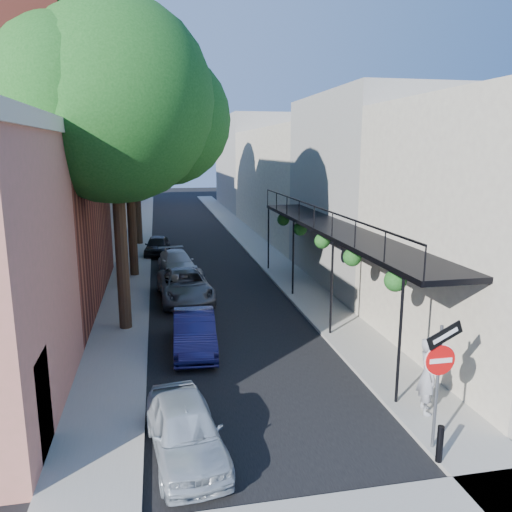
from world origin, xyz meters
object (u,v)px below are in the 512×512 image
oak_mid (136,137)px  parked_car_c (185,286)px  bollard (440,444)px  parked_car_b (195,332)px  oak_near (127,106)px  pedestrian (428,375)px  sign_post (440,365)px  oak_far (141,122)px  parked_car_d (177,262)px  parked_car_e (157,246)px  parked_car_a (185,429)px

oak_mid → parked_car_c: size_ratio=2.16×
bollard → parked_car_b: 8.45m
oak_near → pedestrian: 12.61m
sign_post → oak_far: oak_far is taller
oak_mid → parked_car_c: (1.95, -4.91, -6.40)m
parked_car_b → parked_car_d: (-0.12, 10.70, -0.05)m
parked_car_c → parked_car_e: size_ratio=1.34×
oak_far → parked_car_b: (1.88, -19.60, -7.63)m
oak_mid → parked_car_c: 8.30m
parked_car_d → sign_post: bearing=-82.4°
oak_mid → bollard: bearing=-70.1°
oak_far → pedestrian: 26.85m
oak_near → parked_car_b: 7.93m
parked_car_a → parked_car_b: parked_car_b is taller
parked_car_c → parked_car_e: 10.09m
oak_mid → parked_car_d: (1.82, 0.14, -6.48)m
sign_post → oak_mid: (-6.58, 17.26, 5.02)m
pedestrian → parked_car_c: bearing=39.5°
oak_mid → parked_car_e: size_ratio=2.90×
oak_near → parked_car_a: 11.13m
sign_post → parked_car_a: 5.54m
oak_near → pedestrian: (7.14, -7.86, -6.80)m
parked_car_d → pedestrian: bearing=-79.1°
oak_near → oak_mid: (-0.05, 7.97, -0.82)m
parked_car_a → parked_car_b: bearing=76.9°
parked_car_a → pedestrian: bearing=-2.2°
oak_mid → oak_far: (0.06, 9.04, 1.20)m
parked_car_e → pedestrian: bearing=-67.0°
parked_car_b → parked_car_c: bearing=92.5°
parked_car_d → parked_car_e: size_ratio=1.14×
bollard → parked_car_b: size_ratio=0.21×
oak_far → parked_car_a: (1.25, -25.35, -7.65)m
oak_far → parked_car_d: oak_far is taller
bollard → parked_car_c: (-4.47, 12.82, 0.14)m
bollard → oak_far: bearing=103.4°
oak_far → parked_car_d: 11.89m
oak_near → parked_car_b: (1.89, -2.59, -7.25)m
oak_near → parked_car_e: size_ratio=3.25×
parked_car_b → parked_car_c: (0.01, 5.65, 0.03)m
parked_car_c → oak_mid: bearing=108.0°
parked_car_b → pedestrian: (5.25, -5.27, 0.45)m
parked_car_a → pedestrian: size_ratio=1.88×
parked_car_e → pedestrian: 21.90m
sign_post → oak_near: size_ratio=0.26×
bollard → pedestrian: size_ratio=0.42×
sign_post → parked_car_c: 13.26m
oak_far → parked_car_c: bearing=-82.3°
oak_mid → parked_car_c: oak_mid is taller
bollard → oak_far: 28.58m
parked_car_e → pedestrian: size_ratio=1.84×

